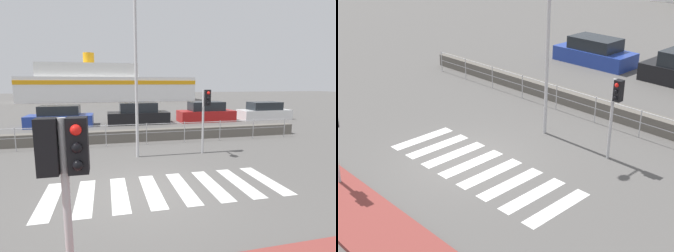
% 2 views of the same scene
% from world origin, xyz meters
% --- Properties ---
extents(ground_plane, '(160.00, 160.00, 0.00)m').
position_xyz_m(ground_plane, '(0.00, 0.00, 0.00)').
color(ground_plane, '#565451').
extents(crosswalk, '(6.75, 2.40, 0.01)m').
position_xyz_m(crosswalk, '(0.69, 0.00, 0.00)').
color(crosswalk, silver).
rests_on(crosswalk, ground_plane).
extents(seawall, '(19.53, 0.55, 0.60)m').
position_xyz_m(seawall, '(0.00, 6.53, 0.30)').
color(seawall, '#605B54').
rests_on(seawall, ground_plane).
extents(harbor_fence, '(17.62, 0.04, 1.07)m').
position_xyz_m(harbor_fence, '(-0.00, 5.66, 0.71)').
color(harbor_fence, '#B2B2B5').
rests_on(harbor_fence, ground_plane).
extents(traffic_light_near, '(0.58, 0.41, 2.60)m').
position_xyz_m(traffic_light_near, '(-1.45, -3.67, 2.05)').
color(traffic_light_near, '#B2B2B5').
rests_on(traffic_light_near, ground_plane).
extents(traffic_light_far, '(0.34, 0.32, 2.73)m').
position_xyz_m(traffic_light_far, '(3.18, 3.47, 2.01)').
color(traffic_light_far, '#B2B2B5').
rests_on(traffic_light_far, ground_plane).
extents(streetlamp, '(0.32, 1.06, 6.59)m').
position_xyz_m(streetlamp, '(0.27, 3.35, 4.03)').
color(streetlamp, '#B2B2B5').
rests_on(streetlamp, ground_plane).
extents(ferry_boat, '(28.29, 7.67, 8.02)m').
position_xyz_m(ferry_boat, '(-0.68, 39.93, 2.65)').
color(ferry_boat, white).
rests_on(ferry_boat, ground_plane).
extents(parked_car_blue, '(4.44, 1.89, 1.47)m').
position_xyz_m(parked_car_blue, '(-4.08, 12.61, 0.62)').
color(parked_car_blue, '#233D9E').
rests_on(parked_car_blue, ground_plane).
extents(parked_car_black, '(4.53, 1.85, 1.59)m').
position_xyz_m(parked_car_black, '(1.43, 12.61, 0.68)').
color(parked_car_black, black).
rests_on(parked_car_black, ground_plane).
extents(parked_car_red, '(4.44, 1.82, 1.56)m').
position_xyz_m(parked_car_red, '(6.85, 12.61, 0.66)').
color(parked_car_red, '#B21919').
rests_on(parked_car_red, ground_plane).
extents(parked_car_white, '(4.29, 1.74, 1.45)m').
position_xyz_m(parked_car_white, '(12.08, 12.61, 0.62)').
color(parked_car_white, silver).
rests_on(parked_car_white, ground_plane).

